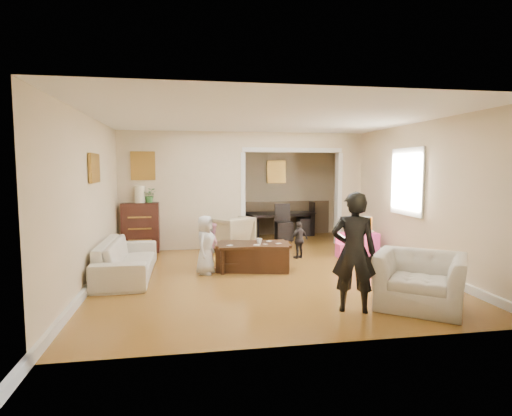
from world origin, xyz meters
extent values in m
plane|color=#AD732C|center=(0.00, 0.00, 0.00)|extent=(7.00, 7.00, 0.00)
cube|color=beige|center=(-1.38, 1.80, 1.30)|extent=(2.75, 0.18, 2.60)
cube|color=beige|center=(2.48, 1.80, 1.30)|extent=(0.55, 0.18, 2.60)
cube|color=beige|center=(1.10, 1.80, 2.42)|extent=(2.22, 0.18, 0.35)
cube|color=white|center=(2.73, -0.40, 1.55)|extent=(0.03, 0.95, 1.10)
cube|color=brown|center=(-2.20, 1.70, 1.85)|extent=(0.45, 0.03, 0.55)
cube|color=brown|center=(-2.71, -0.60, 1.80)|extent=(0.03, 0.55, 0.40)
cube|color=brown|center=(1.10, 3.44, 1.70)|extent=(0.45, 0.03, 0.55)
imported|color=beige|center=(-2.28, -0.43, 0.30)|extent=(0.81, 2.07, 0.61)
imported|color=tan|center=(-0.37, 1.42, 0.38)|extent=(1.16, 1.16, 0.76)
imported|color=beige|center=(1.68, -2.62, 0.35)|extent=(1.43, 1.40, 0.70)
cube|color=#35140F|center=(-2.27, 1.63, 0.53)|extent=(0.77, 0.44, 1.07)
cylinder|color=#EDE6C1|center=(-2.27, 1.63, 1.25)|extent=(0.22, 0.22, 0.36)
imported|color=#326D30|center=(-2.07, 1.63, 1.22)|extent=(0.28, 0.24, 0.31)
cube|color=#361F11|center=(-0.14, -0.32, 0.24)|extent=(1.36, 0.89, 0.47)
imported|color=silver|center=(-0.04, -0.37, 0.52)|extent=(0.12, 0.12, 0.10)
cube|color=#E93DA5|center=(2.28, 0.45, 0.24)|extent=(0.51, 0.51, 0.49)
cube|color=yellow|center=(2.40, 0.55, 0.64)|extent=(0.20, 0.07, 0.30)
cylinder|color=teal|center=(2.18, 0.40, 0.53)|extent=(0.08, 0.08, 0.08)
cube|color=red|center=(2.16, 0.57, 0.51)|extent=(0.10, 0.08, 0.05)
imported|color=white|center=(2.33, 0.33, 0.51)|extent=(0.21, 0.21, 0.05)
imported|color=black|center=(1.10, 3.18, 0.31)|extent=(1.96, 1.34, 0.63)
imported|color=black|center=(0.76, -2.63, 0.76)|extent=(0.64, 0.53, 1.51)
imported|color=silver|center=(-0.99, -0.47, 0.50)|extent=(0.48, 0.57, 1.00)
imported|color=pink|center=(-0.84, -0.02, 0.41)|extent=(0.36, 0.43, 0.82)
imported|color=black|center=(0.91, 0.43, 0.37)|extent=(0.47, 0.36, 0.75)
cube|color=white|center=(0.06, -0.42, 0.47)|extent=(0.09, 0.10, 0.00)
cube|color=white|center=(-0.10, -0.48, 0.47)|extent=(0.14, 0.13, 0.00)
cube|color=white|center=(0.19, -0.14, 0.47)|extent=(0.12, 0.13, 0.00)
cube|color=white|center=(0.30, -0.40, 0.47)|extent=(0.12, 0.10, 0.00)
cube|color=white|center=(-0.56, -0.43, 0.47)|extent=(0.13, 0.13, 0.00)
camera|label=1|loc=(-1.28, -7.40, 1.80)|focal=28.83mm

